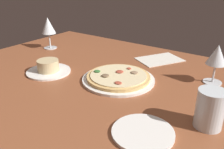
{
  "coord_description": "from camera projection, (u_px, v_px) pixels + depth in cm",
  "views": [
    {
      "loc": [
        -51.45,
        67.72,
        44.63
      ],
      "look_at": [
        -1.6,
        -2.23,
        7.0
      ],
      "focal_mm": 37.79,
      "sensor_mm": 36.0,
      "label": 1
    }
  ],
  "objects": [
    {
      "name": "pizza_main",
      "position": [
        118.0,
        78.0,
        0.95
      ],
      "size": [
        29.28,
        29.28,
        3.33
      ],
      "color": "white",
      "rests_on": "dining_table"
    },
    {
      "name": "water_glass",
      "position": [
        210.0,
        111.0,
        0.65
      ],
      "size": [
        7.86,
        7.86,
        11.37
      ],
      "color": "silver",
      "rests_on": "dining_table"
    },
    {
      "name": "paper_menu",
      "position": [
        159.0,
        59.0,
        1.18
      ],
      "size": [
        23.19,
        25.67,
        0.3
      ],
      "primitive_type": "cube",
      "rotation": [
        0.0,
        0.0,
        -0.53
      ],
      "color": "silver",
      "rests_on": "dining_table"
    },
    {
      "name": "wine_glass_far",
      "position": [
        48.0,
        27.0,
        1.31
      ],
      "size": [
        7.87,
        7.87,
        17.52
      ],
      "color": "silver",
      "rests_on": "dining_table"
    },
    {
      "name": "dining_table",
      "position": [
        106.0,
        87.0,
        0.95
      ],
      "size": [
        150.0,
        110.0,
        4.0
      ],
      "primitive_type": "cube",
      "color": "brown",
      "rests_on": "ground"
    },
    {
      "name": "side_plate",
      "position": [
        143.0,
        133.0,
        0.64
      ],
      "size": [
        17.23,
        17.23,
        0.9
      ],
      "primitive_type": "cylinder",
      "color": "white",
      "rests_on": "dining_table"
    },
    {
      "name": "wine_glass_near",
      "position": [
        217.0,
        56.0,
        0.9
      ],
      "size": [
        7.61,
        7.61,
        15.57
      ],
      "color": "silver",
      "rests_on": "dining_table"
    },
    {
      "name": "ramekin_on_saucer",
      "position": [
        48.0,
        68.0,
        1.03
      ],
      "size": [
        18.98,
        18.98,
        5.67
      ],
      "color": "white",
      "rests_on": "dining_table"
    }
  ]
}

